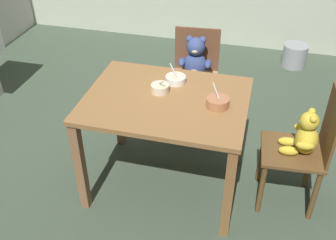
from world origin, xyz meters
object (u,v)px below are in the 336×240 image
teddy_chair_far_center (195,71)px  porridge_bowl_white_far_center (176,79)px  porridge_bowl_cream_center (160,88)px  teddy_chair_near_right (304,143)px  metal_pail (295,55)px  porridge_bowl_terracotta_near_right (218,102)px  dining_table (166,113)px

teddy_chair_far_center → porridge_bowl_white_far_center: size_ratio=6.16×
porridge_bowl_cream_center → teddy_chair_far_center: bearing=81.9°
porridge_bowl_white_far_center → teddy_chair_near_right: bearing=-10.2°
metal_pail → porridge_bowl_terracotta_near_right: bearing=-105.0°
porridge_bowl_white_far_center → dining_table: bearing=-93.1°
teddy_chair_far_center → dining_table: bearing=-7.8°
teddy_chair_far_center → porridge_bowl_terracotta_near_right: (0.29, -0.78, 0.24)m
teddy_chair_far_center → metal_pail: teddy_chair_far_center is taller
dining_table → porridge_bowl_cream_center: (-0.06, 0.07, 0.14)m
porridge_bowl_terracotta_near_right → porridge_bowl_cream_center: porridge_bowl_terracotta_near_right is taller
teddy_chair_near_right → teddy_chair_far_center: bearing=-43.6°
porridge_bowl_terracotta_near_right → dining_table: bearing=177.9°
dining_table → porridge_bowl_white_far_center: porridge_bowl_white_far_center is taller
teddy_chair_near_right → porridge_bowl_cream_center: bearing=-4.7°
dining_table → porridge_bowl_terracotta_near_right: bearing=-2.1°
metal_pail → porridge_bowl_white_far_center: bearing=-114.9°
dining_table → teddy_chair_near_right: teddy_chair_near_right is taller
porridge_bowl_cream_center → metal_pail: porridge_bowl_cream_center is taller
dining_table → teddy_chair_far_center: teddy_chair_far_center is taller
porridge_bowl_cream_center → metal_pail: 2.39m
porridge_bowl_white_far_center → metal_pail: (0.90, 1.94, -0.64)m
porridge_bowl_white_far_center → porridge_bowl_terracotta_near_right: (0.32, -0.23, 0.01)m
teddy_chair_far_center → porridge_bowl_cream_center: (-0.10, -0.70, 0.23)m
porridge_bowl_terracotta_near_right → porridge_bowl_cream_center: 0.40m
teddy_chair_near_right → metal_pail: bearing=-94.1°
teddy_chair_near_right → porridge_bowl_terracotta_near_right: 0.63m
porridge_bowl_white_far_center → porridge_bowl_cream_center: size_ratio=1.15×
metal_pail → teddy_chair_near_right: bearing=-90.3°
metal_pail → dining_table: bearing=-113.0°
teddy_chair_far_center → porridge_bowl_cream_center: bearing=-12.9°
teddy_chair_far_center → porridge_bowl_terracotta_near_right: 0.87m
teddy_chair_far_center → porridge_bowl_cream_center: 0.74m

